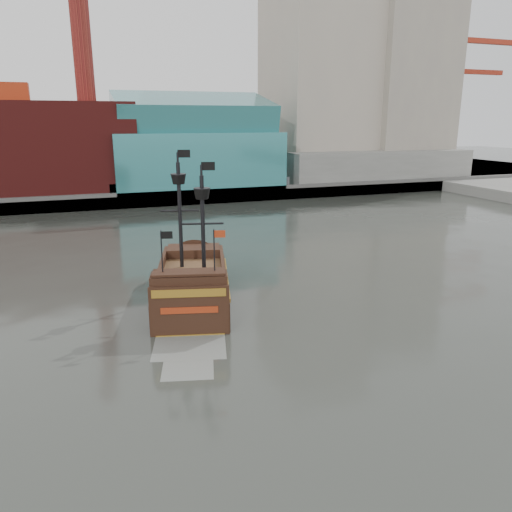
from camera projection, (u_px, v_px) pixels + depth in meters
name	position (u px, v px, depth m)	size (l,w,h in m)	color
ground	(314.00, 391.00, 27.11)	(400.00, 400.00, 0.00)	#2B2D28
promenade_far	(129.00, 181.00, 110.26)	(220.00, 60.00, 2.00)	slate
seawall	(148.00, 199.00, 83.43)	(220.00, 1.00, 2.60)	#4C4C49
skyline	(152.00, 65.00, 98.98)	(149.00, 45.00, 62.00)	brown
crane_a	(456.00, 99.00, 122.18)	(22.50, 4.00, 32.25)	slate
crane_b	(458.00, 114.00, 135.33)	(19.10, 4.00, 26.25)	slate
pirate_ship	(193.00, 288.00, 39.99)	(9.21, 17.87, 12.83)	black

